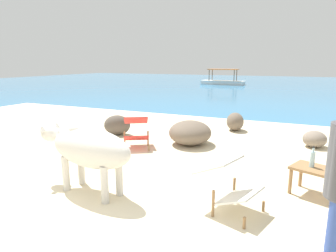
# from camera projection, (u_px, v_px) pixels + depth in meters

# --- Properties ---
(sand_beach) EXTENTS (18.00, 14.00, 0.04)m
(sand_beach) POSITION_uv_depth(u_px,v_px,m) (72.00, 213.00, 3.71)
(sand_beach) COLOR beige
(sand_beach) RESTS_ON ground
(water_surface) EXTENTS (60.00, 36.00, 0.03)m
(water_surface) POSITION_uv_depth(u_px,v_px,m) (268.00, 86.00, 23.28)
(water_surface) COLOR teal
(water_surface) RESTS_ON ground
(cow) EXTENTS (1.79, 0.71, 1.00)m
(cow) POSITION_uv_depth(u_px,v_px,m) (88.00, 148.00, 4.15)
(cow) COLOR beige
(cow) RESTS_ON sand_beach
(low_bench_table) EXTENTS (0.87, 0.69, 0.40)m
(low_bench_table) POSITION_uv_depth(u_px,v_px,m) (321.00, 174.00, 4.05)
(low_bench_table) COLOR olive
(low_bench_table) RESTS_ON sand_beach
(bottle) EXTENTS (0.07, 0.07, 0.30)m
(bottle) POSITION_uv_depth(u_px,v_px,m) (312.00, 159.00, 4.11)
(bottle) COLOR #A3C6D1
(bottle) RESTS_ON low_bench_table
(deck_chair_near) EXTENTS (0.88, 0.73, 0.68)m
(deck_chair_near) POSITION_uv_depth(u_px,v_px,m) (228.00, 182.00, 3.68)
(deck_chair_near) COLOR olive
(deck_chair_near) RESTS_ON sand_beach
(deck_chair_far) EXTENTS (0.85, 0.93, 0.68)m
(deck_chair_far) POSITION_uv_depth(u_px,v_px,m) (136.00, 130.00, 6.48)
(deck_chair_far) COLOR olive
(deck_chair_far) RESTS_ON sand_beach
(shore_rock_large) EXTENTS (0.62, 0.75, 0.49)m
(shore_rock_large) POSITION_uv_depth(u_px,v_px,m) (235.00, 122.00, 8.08)
(shore_rock_large) COLOR #6B5B4C
(shore_rock_large) RESTS_ON sand_beach
(shore_rock_medium) EXTENTS (1.24, 1.31, 0.54)m
(shore_rock_medium) POSITION_uv_depth(u_px,v_px,m) (190.00, 133.00, 6.73)
(shore_rock_medium) COLOR #6B5B4C
(shore_rock_medium) RESTS_ON sand_beach
(shore_rock_small) EXTENTS (0.51, 0.58, 0.36)m
(shore_rock_small) POSITION_uv_depth(u_px,v_px,m) (315.00, 139.00, 6.51)
(shore_rock_small) COLOR gray
(shore_rock_small) RESTS_ON sand_beach
(shore_rock_flat) EXTENTS (0.81, 0.70, 0.51)m
(shore_rock_flat) POSITION_uv_depth(u_px,v_px,m) (117.00, 125.00, 7.59)
(shore_rock_flat) COLOR brown
(shore_rock_flat) RESTS_ON sand_beach
(boat_white) EXTENTS (3.74, 1.40, 1.29)m
(boat_white) POSITION_uv_depth(u_px,v_px,m) (223.00, 81.00, 25.03)
(boat_white) COLOR white
(boat_white) RESTS_ON water_surface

